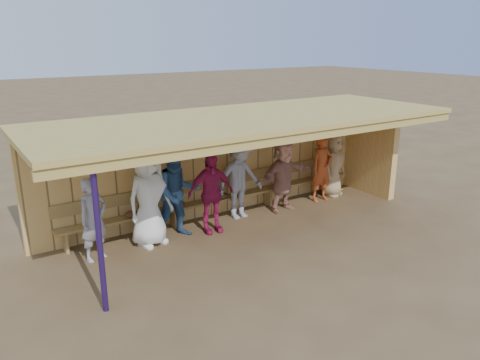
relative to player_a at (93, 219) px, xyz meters
The scene contains 12 objects.
ground 3.31m from the player_a, ahead, with size 90.00×90.00×0.00m, color brown.
player_a is the anchor object (origin of this frame).
player_b 1.15m from the player_a, ahead, with size 0.97×0.63×1.99m, color white.
player_c 1.78m from the player_a, ahead, with size 0.94×0.73×1.94m, color #2F5482.
player_d 2.47m from the player_a, ahead, with size 1.02×0.42×1.74m, color #AF1C4F.
player_e 3.44m from the player_a, ahead, with size 1.22×0.70×1.89m, color #97979F.
player_f 4.56m from the player_a, ahead, with size 1.62×0.51×1.74m, color tan.
player_g 5.82m from the player_a, ahead, with size 0.62×0.41×1.71m, color #B4451C.
player_h 6.38m from the player_a, ahead, with size 0.80×0.52×1.63m, color tan.
dugout_structure 3.69m from the player_a, ahead, with size 8.80×3.20×2.50m.
bench 3.27m from the player_a, 12.17° to the left, with size 7.60×0.34×0.93m.
dugout_equipment 2.87m from the player_a, 11.26° to the left, with size 6.08×0.62×0.80m.
Camera 1 is at (-5.30, -7.80, 4.02)m, focal length 35.00 mm.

